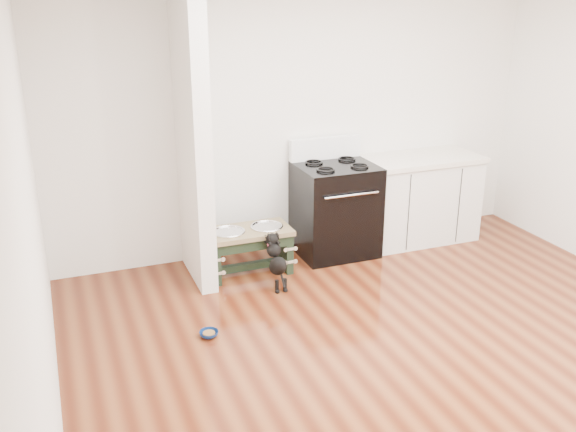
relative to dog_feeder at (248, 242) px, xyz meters
name	(u,v)px	position (x,y,z in m)	size (l,w,h in m)	color
ground	(430,367)	(0.72, -2.00, -0.31)	(5.00, 5.00, 0.00)	#461A0C
room_shell	(449,148)	(0.72, -2.00, 1.31)	(5.00, 5.00, 5.00)	silver
partition_wall	(192,135)	(-0.46, 0.10, 1.04)	(0.15, 0.80, 2.70)	silver
oven_range	(335,208)	(0.97, 0.16, 0.17)	(0.76, 0.69, 1.14)	black
cabinet_run	(418,198)	(1.95, 0.18, 0.14)	(1.24, 0.64, 0.91)	silver
dog_feeder	(248,242)	(0.00, 0.00, 0.00)	(0.80, 0.43, 0.46)	black
puppy	(276,259)	(0.14, -0.37, -0.05)	(0.14, 0.41, 0.49)	black
floor_bowl	(209,334)	(-0.65, -1.01, -0.29)	(0.16, 0.16, 0.05)	navy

